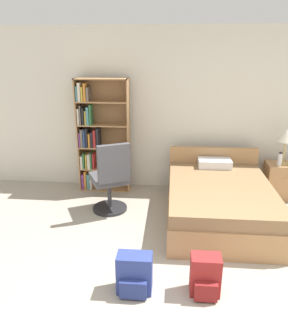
# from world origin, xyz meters

# --- Properties ---
(wall_back) EXTENTS (9.00, 0.06, 2.60)m
(wall_back) POSITION_xyz_m (0.00, 3.23, 1.30)
(wall_back) COLOR silver
(wall_back) RESTS_ON ground_plane
(bookshelf) EXTENTS (0.83, 0.27, 1.83)m
(bookshelf) POSITION_xyz_m (-1.52, 2.98, 0.90)
(bookshelf) COLOR #AD7F51
(bookshelf) RESTS_ON ground_plane
(bed) EXTENTS (1.39, 1.96, 0.78)m
(bed) POSITION_xyz_m (0.36, 2.09, 0.27)
(bed) COLOR #AD7F51
(bed) RESTS_ON ground_plane
(office_chair) EXTENTS (0.66, 0.71, 1.07)m
(office_chair) POSITION_xyz_m (-1.15, 2.13, 0.51)
(office_chair) COLOR #232326
(office_chair) RESTS_ON ground_plane
(nightstand) EXTENTS (0.48, 0.41, 0.57)m
(nightstand) POSITION_xyz_m (1.43, 2.89, 0.28)
(nightstand) COLOR #AD7F51
(nightstand) RESTS_ON ground_plane
(table_lamp) EXTENTS (0.27, 0.27, 0.56)m
(table_lamp) POSITION_xyz_m (1.40, 2.86, 1.01)
(table_lamp) COLOR tan
(table_lamp) RESTS_ON nightstand
(water_bottle) EXTENTS (0.07, 0.07, 0.21)m
(water_bottle) POSITION_xyz_m (1.34, 2.80, 0.67)
(water_bottle) COLOR silver
(water_bottle) RESTS_ON nightstand
(backpack_red) EXTENTS (0.28, 0.26, 0.41)m
(backpack_red) POSITION_xyz_m (0.04, 0.53, 0.19)
(backpack_red) COLOR maroon
(backpack_red) RESTS_ON ground_plane
(backpack_blue) EXTENTS (0.34, 0.26, 0.40)m
(backpack_blue) POSITION_xyz_m (-0.63, 0.50, 0.19)
(backpack_blue) COLOR navy
(backpack_blue) RESTS_ON ground_plane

